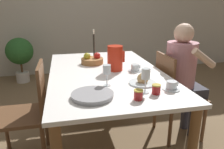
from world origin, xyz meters
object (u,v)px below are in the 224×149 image
object	(u,v)px
person_seated	(183,72)
jam_jar_amber	(156,89)
chair_opposite	(29,111)
chair_person_side	(174,93)
bread_plate	(143,81)
wine_glass_juice	(107,71)
fruit_bowl	(92,60)
potted_plant	(20,53)
teacup_near_person	(172,86)
wine_glass_water	(146,75)
teacup_across	(135,68)
jam_jar_red	(138,94)
candlestick_tall	(94,47)
serving_tray	(92,95)
red_pitcher	(115,58)

from	to	relation	value
person_seated	jam_jar_amber	world-z (taller)	person_seated
chair_opposite	jam_jar_amber	xyz separation A→B (m)	(0.95, -0.48, 0.31)
chair_person_side	bread_plate	world-z (taller)	chair_person_side
wine_glass_juice	fruit_bowl	distance (m)	0.68
jam_jar_amber	potted_plant	distance (m)	3.07
teacup_near_person	bread_plate	size ratio (longest dim) A/B	0.60
chair_opposite	person_seated	xyz separation A→B (m)	(1.50, 0.09, 0.22)
wine_glass_water	teacup_across	distance (m)	0.54
person_seated	jam_jar_red	world-z (taller)	person_seated
teacup_across	jam_jar_red	xyz separation A→B (m)	(-0.18, -0.62, 0.01)
candlestick_tall	serving_tray	bearing A→B (deg)	-98.75
candlestick_tall	teacup_across	bearing A→B (deg)	-63.52
wine_glass_water	jam_jar_amber	bearing A→B (deg)	-26.65
chair_person_side	potted_plant	bearing A→B (deg)	-139.54
chair_person_side	person_seated	size ratio (longest dim) A/B	0.75
chair_person_side	wine_glass_water	world-z (taller)	wine_glass_water
jam_jar_amber	jam_jar_red	world-z (taller)	same
teacup_near_person	potted_plant	bearing A→B (deg)	119.65
chair_person_side	bread_plate	bearing A→B (deg)	-54.54
person_seated	wine_glass_water	world-z (taller)	person_seated
jam_jar_red	jam_jar_amber	bearing A→B (deg)	23.11
bread_plate	jam_jar_red	distance (m)	0.32
jam_jar_amber	potted_plant	size ratio (longest dim) A/B	0.09
teacup_near_person	serving_tray	size ratio (longest dim) A/B	0.45
fruit_bowl	candlestick_tall	distance (m)	0.27
chair_person_side	teacup_across	world-z (taller)	chair_person_side
teacup_across	teacup_near_person	bearing A→B (deg)	-77.25
chair_person_side	person_seated	world-z (taller)	person_seated
potted_plant	red_pitcher	bearing A→B (deg)	-59.59
candlestick_tall	teacup_near_person	bearing A→B (deg)	-69.47
chair_person_side	candlestick_tall	world-z (taller)	candlestick_tall
red_pitcher	jam_jar_red	distance (m)	0.70
chair_person_side	wine_glass_juice	xyz separation A→B (m)	(-0.77, -0.33, 0.39)
jam_jar_red	fruit_bowl	xyz separation A→B (m)	(-0.17, 0.98, 0.00)
chair_opposite	teacup_near_person	size ratio (longest dim) A/B	6.86
teacup_across	bread_plate	world-z (taller)	bread_plate
bread_plate	candlestick_tall	bearing A→B (deg)	104.99
person_seated	chair_opposite	bearing A→B (deg)	-86.42
wine_glass_water	candlestick_tall	distance (m)	1.15
chair_person_side	bread_plate	xyz separation A→B (m)	(-0.49, -0.35, 0.30)
fruit_bowl	potted_plant	size ratio (longest dim) A/B	0.29
fruit_bowl	teacup_across	bearing A→B (deg)	-44.85
chair_opposite	fruit_bowl	world-z (taller)	chair_opposite
jam_jar_amber	jam_jar_red	bearing A→B (deg)	-156.89
teacup_near_person	bread_plate	bearing A→B (deg)	134.30
jam_jar_amber	candlestick_tall	xyz separation A→B (m)	(-0.27, 1.16, 0.09)
teacup_near_person	jam_jar_red	world-z (taller)	jam_jar_red
red_pitcher	bread_plate	distance (m)	0.44
chair_opposite	person_seated	world-z (taller)	person_seated
wine_glass_juice	candlestick_tall	distance (m)	0.93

